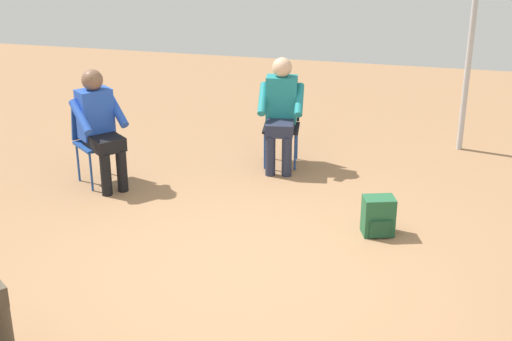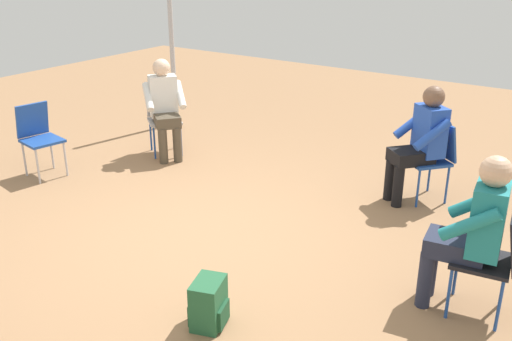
{
  "view_description": "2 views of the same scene",
  "coord_description": "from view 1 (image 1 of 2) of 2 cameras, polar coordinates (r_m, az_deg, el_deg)",
  "views": [
    {
      "loc": [
        -1.36,
        5.04,
        2.94
      ],
      "look_at": [
        -0.04,
        -0.2,
        0.8
      ],
      "focal_mm": 50.0,
      "sensor_mm": 36.0,
      "label": 1
    },
    {
      "loc": [
        -3.63,
        -3.13,
        2.56
      ],
      "look_at": [
        0.36,
        -0.38,
        0.63
      ],
      "focal_mm": 40.0,
      "sensor_mm": 36.0,
      "label": 2
    }
  ],
  "objects": [
    {
      "name": "person_in_teal",
      "position": [
        7.89,
        2.01,
        5.0
      ],
      "size": [
        0.54,
        0.55,
        1.24
      ],
      "rotation": [
        0.0,
        0.0,
        0.14
      ],
      "color": "#23283D",
      "rests_on": "ground"
    },
    {
      "name": "backpack_near_laptop_user",
      "position": [
        6.59,
        9.74,
        -3.77
      ],
      "size": [
        0.33,
        0.3,
        0.36
      ],
      "rotation": [
        0.0,
        0.0,
        0.32
      ],
      "color": "#235B38",
      "rests_on": "ground"
    },
    {
      "name": "person_in_blue",
      "position": [
        7.55,
        -12.41,
        3.74
      ],
      "size": [
        0.63,
        0.63,
        1.24
      ],
      "rotation": [
        0.0,
        0.0,
        0.87
      ],
      "color": "black",
      "rests_on": "ground"
    },
    {
      "name": "chair_south",
      "position": [
        8.11,
        2.08,
        4.0
      ],
      "size": [
        0.45,
        0.49,
        0.85
      ],
      "rotation": [
        0.0,
        0.0,
        0.14
      ],
      "color": "black",
      "rests_on": "ground"
    },
    {
      "name": "chair_southeast",
      "position": [
        7.76,
        -12.8,
        2.64
      ],
      "size": [
        0.59,
        0.58,
        0.85
      ],
      "rotation": [
        0.0,
        0.0,
        0.87
      ],
      "color": "#1E4799",
      "rests_on": "ground"
    },
    {
      "name": "tent_pole_near",
      "position": [
        8.69,
        16.77,
        9.52
      ],
      "size": [
        0.07,
        0.07,
        2.52
      ],
      "primitive_type": "cylinder",
      "color": "#B2B2B7",
      "rests_on": "ground"
    },
    {
      "name": "ground_plane",
      "position": [
        6.0,
        -0.84,
        -7.82
      ],
      "size": [
        15.55,
        15.55,
        0.0
      ],
      "primitive_type": "plane",
      "color": "#99704C"
    }
  ]
}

